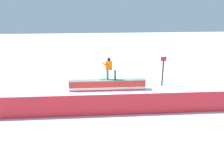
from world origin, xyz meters
TOP-DOWN VIEW (x-y plane):
  - ground_plane at (0.00, 0.00)m, footprint 120.00×120.00m
  - grind_box at (0.00, 0.00)m, footprint 5.05×0.98m
  - snowboarder at (-0.15, -0.01)m, footprint 1.55×0.80m
  - safety_fence at (0.00, 3.65)m, footprint 12.58×1.27m
  - trail_marker at (-3.94, -0.23)m, footprint 0.40×0.10m

SIDE VIEW (x-z plane):
  - ground_plane at x=0.00m, z-range 0.00..0.00m
  - grind_box at x=0.00m, z-range -0.03..0.67m
  - safety_fence at x=0.00m, z-range 0.00..1.07m
  - trail_marker at x=-3.94m, z-range 0.07..2.15m
  - snowboarder at x=-0.15m, z-range 0.77..2.24m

